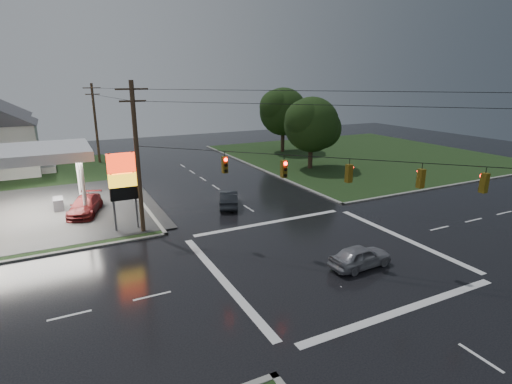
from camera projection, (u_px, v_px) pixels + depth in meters
name	position (u px, v px, depth m)	size (l,w,h in m)	color
ground	(322.00, 256.00, 25.90)	(120.00, 120.00, 0.00)	black
grass_ne	(362.00, 155.00, 59.47)	(36.00, 36.00, 0.08)	black
pylon_sign	(123.00, 179.00, 29.25)	(2.00, 0.35, 6.00)	#59595E
utility_pole_nw	(137.00, 157.00, 28.36)	(2.20, 0.32, 11.00)	#382619
utility_pole_n	(96.00, 122.00, 52.88)	(2.20, 0.32, 10.50)	#382619
traffic_signals	(328.00, 158.00, 24.11)	(26.87, 26.87, 1.47)	black
tree_ne_near	(313.00, 125.00, 49.38)	(7.99, 6.80, 8.98)	black
tree_ne_far	(284.00, 112.00, 60.81)	(8.46, 7.20, 9.80)	black
car_north	(229.00, 198.00, 35.72)	(1.56, 4.48, 1.48)	black
car_crossing	(360.00, 256.00, 24.21)	(1.64, 4.08, 1.39)	gray
car_pump	(85.00, 206.00, 33.66)	(2.09, 5.13, 1.49)	maroon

